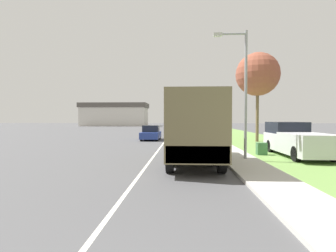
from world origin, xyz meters
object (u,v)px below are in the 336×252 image
Objects in this scene: pickup_truck at (296,140)px; car_second_ahead at (182,129)px; car_nearest_ahead at (151,133)px; lamp_post at (241,82)px; military_truck at (193,127)px.

car_second_ahead is at bearing 107.55° from pickup_truck.
pickup_truck is (9.53, -10.90, 0.26)m from car_nearest_ahead.
military_truck is at bearing -157.77° from lamp_post.
car_second_ahead is 0.69× the size of lamp_post.
military_truck is 3.42m from lamp_post.
military_truck is 1.11× the size of lamp_post.
military_truck reaches higher than car_nearest_ahead.
lamp_post is (6.02, -12.80, 3.29)m from car_nearest_ahead.
pickup_truck reaches higher than car_nearest_ahead.
car_second_ahead is at bearing 72.34° from car_nearest_ahead.
car_second_ahead is (3.05, 9.59, 0.02)m from car_nearest_ahead.
pickup_truck is at bearing -72.45° from car_second_ahead.
lamp_post reaches higher than pickup_truck.
pickup_truck is at bearing -48.83° from car_nearest_ahead.
car_second_ahead is at bearing 91.37° from military_truck.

